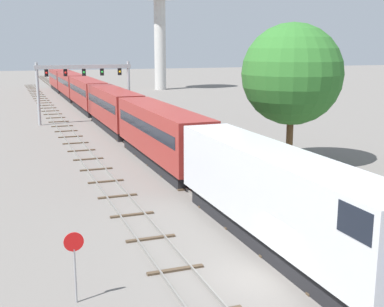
{
  "coord_description": "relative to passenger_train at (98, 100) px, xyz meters",
  "views": [
    {
      "loc": [
        -10.11,
        -17.91,
        9.75
      ],
      "look_at": [
        1.0,
        12.0,
        3.0
      ],
      "focal_mm": 47.62,
      "sensor_mm": 36.0,
      "label": 1
    }
  ],
  "objects": [
    {
      "name": "trackside_tree_left",
      "position": [
        9.86,
        -33.29,
        4.91
      ],
      "size": [
        8.19,
        8.19,
        11.63
      ],
      "color": "brown",
      "rests_on": "ground"
    },
    {
      "name": "track_main",
      "position": [
        0.0,
        8.65,
        -2.54
      ],
      "size": [
        2.6,
        200.0,
        0.16
      ],
      "color": "slate",
      "rests_on": "ground"
    },
    {
      "name": "passenger_train",
      "position": [
        0.0,
        0.0,
        0.0
      ],
      "size": [
        3.04,
        115.49,
        4.8
      ],
      "color": "silver",
      "rests_on": "ground"
    },
    {
      "name": "stop_sign",
      "position": [
        -10.0,
        -50.71,
        -0.74
      ],
      "size": [
        0.76,
        0.08,
        2.88
      ],
      "color": "gray",
      "rests_on": "ground"
    },
    {
      "name": "signal_gantry",
      "position": [
        -2.25,
        -3.34,
        3.12
      ],
      "size": [
        12.1,
        0.49,
        7.78
      ],
      "color": "#999BA0",
      "rests_on": "ground"
    },
    {
      "name": "ground_plane",
      "position": [
        -2.0,
        -51.35,
        -2.61
      ],
      "size": [
        400.0,
        400.0,
        0.0
      ],
      "primitive_type": "plane",
      "color": "slate"
    },
    {
      "name": "track_near",
      "position": [
        -5.5,
        -11.35,
        -2.54
      ],
      "size": [
        2.6,
        160.0,
        0.16
      ],
      "color": "slate",
      "rests_on": "ground"
    }
  ]
}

